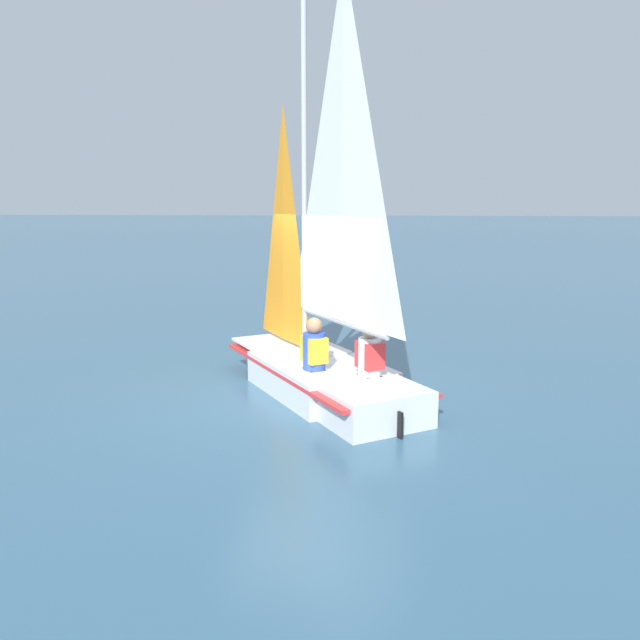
% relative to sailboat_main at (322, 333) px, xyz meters
% --- Properties ---
extents(ground_plane, '(260.00, 260.00, 0.00)m').
position_rel_sailboat_main_xyz_m(ground_plane, '(0.03, -0.04, -0.88)').
color(ground_plane, '#38607A').
extents(sailboat_main, '(3.26, 3.91, 5.69)m').
position_rel_sailboat_main_xyz_m(sailboat_main, '(0.00, 0.00, 0.00)').
color(sailboat_main, silver).
rests_on(sailboat_main, ground_plane).
extents(sailor_helm, '(0.42, 0.43, 1.16)m').
position_rel_sailboat_main_xyz_m(sailor_helm, '(0.06, 0.38, -0.26)').
color(sailor_helm, black).
rests_on(sailor_helm, ground_plane).
extents(sailor_crew, '(0.42, 0.43, 1.16)m').
position_rel_sailboat_main_xyz_m(sailor_crew, '(-0.70, 0.60, -0.25)').
color(sailor_crew, black).
rests_on(sailor_crew, ground_plane).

